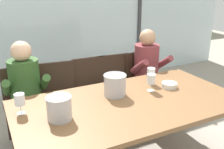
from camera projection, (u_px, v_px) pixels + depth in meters
name	position (u px, v px, depth m)	size (l,w,h in m)	color
ground	(90.00, 122.00, 3.43)	(14.00, 14.00, 0.00)	#9E9384
window_glass_panel	(54.00, 12.00, 4.22)	(7.25, 0.03, 2.60)	silver
window_mullion_right	(139.00, 8.00, 4.90)	(0.06, 0.06, 2.60)	#38383D
hillside_vineyard	(20.00, 19.00, 7.81)	(13.25, 2.40, 1.41)	#568942
dining_table	(129.00, 108.00, 2.37)	(2.05, 1.08, 0.73)	brown
chair_near_curtain	(24.00, 100.00, 2.90)	(0.45, 0.45, 0.87)	#332319
chair_left_of_center	(59.00, 94.00, 3.05)	(0.49, 0.49, 0.87)	#332319
chair_center	(92.00, 88.00, 3.24)	(0.45, 0.45, 0.87)	#332319
chair_right_of_center	(117.00, 84.00, 3.37)	(0.47, 0.47, 0.87)	#332319
chair_near_window_right	(142.00, 80.00, 3.52)	(0.49, 0.49, 0.87)	#332319
person_olive_shirt	(26.00, 90.00, 2.72)	(0.47, 0.62, 1.19)	#2D5123
person_maroon_top	(149.00, 69.00, 3.38)	(0.46, 0.61, 1.19)	brown
ice_bucket_primary	(115.00, 85.00, 2.45)	(0.22, 0.22, 0.21)	#B7B7BC
ice_bucket_secondary	(59.00, 108.00, 2.02)	(0.20, 0.20, 0.19)	#B7B7BC
tasting_bowl	(169.00, 85.00, 2.66)	(0.16, 0.16, 0.05)	silver
wine_glass_by_left_taster	(151.00, 73.00, 2.73)	(0.08, 0.08, 0.17)	silver
wine_glass_near_bucket	(151.00, 80.00, 2.55)	(0.08, 0.08, 0.17)	silver
wine_glass_center_pour	(20.00, 100.00, 2.10)	(0.08, 0.08, 0.17)	silver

